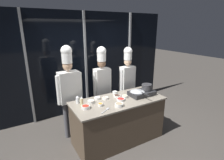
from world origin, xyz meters
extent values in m
plane|color=#47423D|center=(0.00, 0.00, 0.00)|extent=(24.00, 24.00, 0.00)
cube|color=black|center=(0.00, 1.69, 1.35)|extent=(5.07, 0.04, 2.70)
cube|color=gray|center=(-1.44, 1.65, 1.35)|extent=(0.05, 0.05, 2.70)
cube|color=gray|center=(0.00, 1.65, 1.35)|extent=(0.05, 0.05, 2.70)
cube|color=gray|center=(1.44, 1.65, 1.35)|extent=(0.05, 0.05, 2.70)
cube|color=#4C3D2D|center=(0.00, 0.00, 0.44)|extent=(1.81, 0.78, 0.88)
cube|color=gray|center=(0.00, 0.00, 0.90)|extent=(1.87, 0.82, 0.03)
cube|color=#28282B|center=(0.57, -0.04, 0.96)|extent=(0.54, 0.34, 0.09)
cylinder|color=black|center=(0.44, -0.04, 1.01)|extent=(0.22, 0.22, 0.01)
cylinder|color=black|center=(0.44, -0.22, 0.96)|extent=(0.03, 0.01, 0.03)
cylinder|color=black|center=(0.69, -0.04, 1.01)|extent=(0.22, 0.22, 0.01)
cylinder|color=black|center=(0.69, -0.22, 0.96)|extent=(0.03, 0.01, 0.03)
cylinder|color=#ADAFB5|center=(0.44, -0.04, 1.02)|extent=(0.29, 0.29, 0.01)
cone|color=#ADAFB5|center=(0.44, -0.04, 1.04)|extent=(0.30, 0.30, 0.05)
cylinder|color=black|center=(0.44, -0.30, 1.05)|extent=(0.02, 0.23, 0.02)
cylinder|color=#333335|center=(0.69, -0.04, 1.08)|extent=(0.21, 0.21, 0.12)
torus|color=#333335|center=(0.69, -0.04, 1.13)|extent=(0.22, 0.22, 0.01)
torus|color=#333335|center=(0.57, -0.04, 1.11)|extent=(0.01, 0.05, 0.05)
torus|color=#333335|center=(0.81, -0.04, 1.11)|extent=(0.01, 0.05, 0.05)
cylinder|color=white|center=(-0.75, 0.26, 0.97)|extent=(0.06, 0.06, 0.12)
cone|color=white|center=(-0.75, 0.26, 1.05)|extent=(0.05, 0.05, 0.03)
cylinder|color=beige|center=(-0.73, 0.10, 0.99)|extent=(0.06, 0.06, 0.15)
cone|color=white|center=(-0.73, 0.10, 1.09)|extent=(0.05, 0.05, 0.04)
cylinder|color=white|center=(-0.35, 0.25, 0.94)|extent=(0.11, 0.11, 0.04)
torus|color=white|center=(-0.35, 0.25, 0.96)|extent=(0.12, 0.12, 0.01)
cylinder|color=silver|center=(-0.35, 0.25, 0.95)|extent=(0.09, 0.09, 0.02)
cylinder|color=white|center=(0.03, -0.04, 0.93)|extent=(0.16, 0.16, 0.04)
torus|color=white|center=(0.03, -0.04, 0.95)|extent=(0.17, 0.17, 0.01)
cylinder|color=red|center=(0.03, -0.04, 0.94)|extent=(0.13, 0.13, 0.02)
cylinder|color=white|center=(0.18, 0.04, 0.94)|extent=(0.11, 0.11, 0.04)
torus|color=white|center=(0.18, 0.04, 0.96)|extent=(0.12, 0.12, 0.01)
cylinder|color=#E0C689|center=(0.18, 0.04, 0.95)|extent=(0.09, 0.09, 0.02)
cylinder|color=white|center=(-0.53, 0.14, 0.94)|extent=(0.12, 0.12, 0.05)
torus|color=white|center=(-0.53, 0.14, 0.96)|extent=(0.13, 0.13, 0.01)
cylinder|color=beige|center=(-0.53, 0.14, 0.95)|extent=(0.10, 0.10, 0.03)
cylinder|color=white|center=(-0.14, -0.25, 0.94)|extent=(0.16, 0.16, 0.05)
torus|color=white|center=(-0.14, -0.25, 0.97)|extent=(0.16, 0.16, 0.01)
cylinder|color=#9E896B|center=(-0.14, -0.25, 0.96)|extent=(0.13, 0.13, 0.03)
cylinder|color=white|center=(0.07, 0.16, 0.93)|extent=(0.14, 0.14, 0.03)
torus|color=white|center=(0.07, 0.16, 0.95)|extent=(0.14, 0.14, 0.01)
cylinder|color=#382319|center=(0.07, 0.16, 0.94)|extent=(0.12, 0.12, 0.02)
cylinder|color=white|center=(-0.20, 0.17, 0.93)|extent=(0.12, 0.12, 0.03)
torus|color=white|center=(-0.20, 0.17, 0.95)|extent=(0.12, 0.12, 0.01)
cylinder|color=#EAA893|center=(-0.20, 0.17, 0.94)|extent=(0.10, 0.10, 0.02)
cylinder|color=white|center=(-0.43, -0.07, 0.94)|extent=(0.09, 0.09, 0.05)
torus|color=white|center=(-0.43, -0.07, 0.96)|extent=(0.09, 0.09, 0.01)
cylinder|color=orange|center=(-0.43, -0.07, 0.95)|extent=(0.08, 0.08, 0.03)
cylinder|color=white|center=(0.12, 0.33, 0.94)|extent=(0.10, 0.10, 0.05)
torus|color=white|center=(0.12, 0.33, 0.97)|extent=(0.10, 0.10, 0.01)
cylinder|color=white|center=(0.12, 0.33, 0.95)|extent=(0.08, 0.08, 0.03)
cylinder|color=white|center=(-0.71, -0.03, 0.94)|extent=(0.15, 0.15, 0.05)
torus|color=white|center=(-0.71, -0.03, 0.97)|extent=(0.15, 0.15, 0.01)
cylinder|color=#B22D1E|center=(-0.71, -0.03, 0.95)|extent=(0.12, 0.12, 0.03)
cube|color=#B2B5BA|center=(-0.48, -0.31, 0.92)|extent=(0.15, 0.10, 0.01)
ellipsoid|color=#B2B5BA|center=(-0.37, -0.24, 0.92)|extent=(0.09, 0.08, 0.02)
cylinder|color=#4C4C51|center=(-0.68, 0.65, 0.40)|extent=(0.11, 0.11, 0.81)
cylinder|color=#4C4C51|center=(-0.90, 0.64, 0.40)|extent=(0.11, 0.11, 0.81)
cube|color=white|center=(-0.79, 0.64, 1.13)|extent=(0.42, 0.24, 0.65)
cylinder|color=white|center=(-0.56, 0.62, 1.12)|extent=(0.08, 0.08, 0.60)
cylinder|color=white|center=(-1.02, 0.60, 1.12)|extent=(0.08, 0.08, 0.60)
sphere|color=tan|center=(-0.79, 0.64, 1.58)|extent=(0.19, 0.19, 0.19)
cylinder|color=white|center=(-0.79, 0.64, 1.75)|extent=(0.20, 0.20, 0.24)
sphere|color=white|center=(-0.79, 0.64, 1.87)|extent=(0.22, 0.22, 0.22)
cylinder|color=#232326|center=(0.11, 0.73, 0.39)|extent=(0.09, 0.09, 0.78)
cylinder|color=#232326|center=(-0.09, 0.71, 0.39)|extent=(0.09, 0.09, 0.78)
cube|color=white|center=(0.01, 0.72, 1.09)|extent=(0.38, 0.22, 0.63)
cylinder|color=white|center=(0.21, 0.71, 1.08)|extent=(0.07, 0.07, 0.58)
cylinder|color=white|center=(-0.19, 0.67, 1.08)|extent=(0.07, 0.07, 0.58)
sphere|color=brown|center=(0.01, 0.72, 1.53)|extent=(0.19, 0.19, 0.19)
cylinder|color=white|center=(0.01, 0.72, 1.69)|extent=(0.20, 0.20, 0.22)
sphere|color=white|center=(0.01, 0.72, 1.80)|extent=(0.21, 0.21, 0.21)
cylinder|color=#232326|center=(0.80, 0.70, 0.38)|extent=(0.09, 0.09, 0.76)
cylinder|color=#232326|center=(0.60, 0.68, 0.38)|extent=(0.09, 0.09, 0.76)
cube|color=white|center=(0.70, 0.69, 1.07)|extent=(0.38, 0.22, 0.62)
cylinder|color=white|center=(0.91, 0.68, 1.06)|extent=(0.07, 0.07, 0.57)
cylinder|color=white|center=(0.50, 0.64, 1.06)|extent=(0.07, 0.07, 0.57)
sphere|color=beige|center=(0.70, 0.69, 1.50)|extent=(0.18, 0.18, 0.18)
cylinder|color=white|center=(0.70, 0.69, 1.65)|extent=(0.19, 0.19, 0.21)
sphere|color=white|center=(0.70, 0.69, 1.75)|extent=(0.21, 0.21, 0.21)
camera|label=1|loc=(-1.73, -2.70, 2.32)|focal=28.00mm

